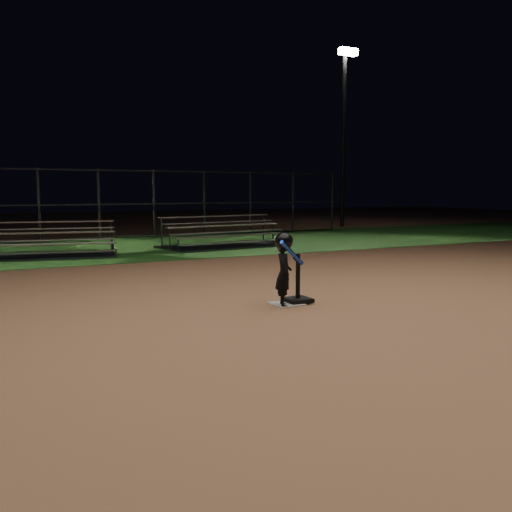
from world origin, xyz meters
The scene contains 9 objects.
ground centered at (0.00, 0.00, 0.00)m, with size 80.00×80.00×0.00m, color #A16A48.
grass_strip centered at (0.00, 10.00, 0.01)m, with size 60.00×8.00×0.01m, color #1F4F19.
home_plate centered at (0.00, 0.00, 0.01)m, with size 0.45×0.45×0.02m, color beige.
batting_tee centered at (0.22, 0.02, 0.16)m, with size 0.38×0.38×0.75m.
child_batter centered at (-0.10, -0.10, 0.60)m, with size 0.53×0.50×1.12m.
bleacher_left centered at (-2.51, 8.33, 0.19)m, with size 4.02×2.49×0.92m.
bleacher_right centered at (2.87, 8.57, 0.20)m, with size 4.10×2.38×0.95m.
backstop_fence centered at (0.00, 13.00, 1.25)m, with size 20.08×0.08×2.50m.
light_pole_right centered at (12.00, 14.94, 4.95)m, with size 0.90×0.53×8.30m.
Camera 1 is at (-4.35, -7.34, 1.74)m, focal length 39.71 mm.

